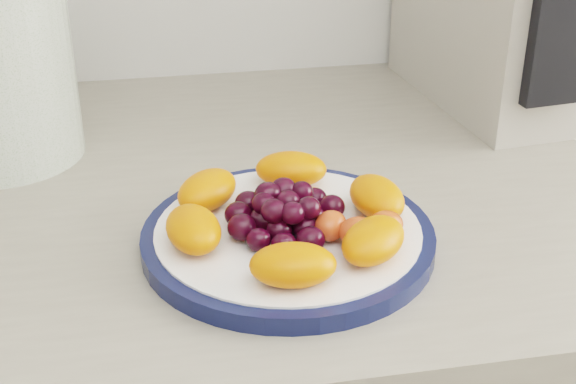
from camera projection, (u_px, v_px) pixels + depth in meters
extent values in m
cylinder|color=#10173C|center=(288.00, 238.00, 0.65)|extent=(0.24, 0.24, 0.01)
cylinder|color=white|center=(288.00, 237.00, 0.65)|extent=(0.22, 0.22, 0.02)
ellipsoid|color=#E65508|center=(377.00, 197.00, 0.66)|extent=(0.05, 0.07, 0.03)
ellipsoid|color=#E65508|center=(291.00, 169.00, 0.71)|extent=(0.07, 0.05, 0.03)
ellipsoid|color=#E65508|center=(207.00, 190.00, 0.67)|extent=(0.07, 0.07, 0.03)
ellipsoid|color=#E65508|center=(193.00, 229.00, 0.61)|extent=(0.05, 0.07, 0.03)
ellipsoid|color=#E65508|center=(293.00, 265.00, 0.57)|extent=(0.07, 0.05, 0.03)
ellipsoid|color=#E65508|center=(373.00, 240.00, 0.60)|extent=(0.07, 0.07, 0.03)
ellipsoid|color=black|center=(288.00, 217.00, 0.64)|extent=(0.02, 0.02, 0.02)
ellipsoid|color=black|center=(313.00, 216.00, 0.64)|extent=(0.02, 0.02, 0.02)
ellipsoid|color=black|center=(296.00, 206.00, 0.66)|extent=(0.02, 0.02, 0.02)
ellipsoid|color=black|center=(272.00, 208.00, 0.65)|extent=(0.02, 0.02, 0.02)
ellipsoid|color=black|center=(263.00, 219.00, 0.64)|extent=(0.02, 0.02, 0.02)
ellipsoid|color=black|center=(279.00, 230.00, 0.62)|extent=(0.02, 0.02, 0.02)
ellipsoid|color=black|center=(305.00, 228.00, 0.63)|extent=(0.02, 0.02, 0.02)
ellipsoid|color=black|center=(332.00, 207.00, 0.66)|extent=(0.02, 0.02, 0.02)
ellipsoid|color=black|center=(315.00, 199.00, 0.67)|extent=(0.02, 0.02, 0.02)
ellipsoid|color=black|center=(292.00, 194.00, 0.68)|extent=(0.02, 0.02, 0.02)
ellipsoid|color=black|center=(268.00, 196.00, 0.67)|extent=(0.02, 0.02, 0.02)
ellipsoid|color=black|center=(248.00, 203.00, 0.66)|extent=(0.02, 0.02, 0.02)
ellipsoid|color=black|center=(239.00, 215.00, 0.64)|extent=(0.02, 0.02, 0.02)
ellipsoid|color=black|center=(242.00, 227.00, 0.63)|extent=(0.02, 0.02, 0.02)
ellipsoid|color=black|center=(259.00, 240.00, 0.61)|extent=(0.02, 0.02, 0.02)
ellipsoid|color=black|center=(284.00, 244.00, 0.61)|extent=(0.02, 0.02, 0.02)
ellipsoid|color=black|center=(311.00, 240.00, 0.61)|extent=(0.02, 0.02, 0.02)
ellipsoid|color=black|center=(288.00, 202.00, 0.63)|extent=(0.02, 0.02, 0.02)
ellipsoid|color=black|center=(302.00, 192.00, 0.65)|extent=(0.02, 0.02, 0.02)
ellipsoid|color=black|center=(284.00, 190.00, 0.65)|extent=(0.02, 0.02, 0.02)
ellipsoid|color=black|center=(268.00, 195.00, 0.64)|extent=(0.02, 0.02, 0.02)
ellipsoid|color=black|center=(264.00, 204.00, 0.63)|extent=(0.02, 0.02, 0.02)
ellipsoid|color=black|center=(274.00, 211.00, 0.62)|extent=(0.02, 0.02, 0.02)
ellipsoid|color=black|center=(293.00, 213.00, 0.62)|extent=(0.02, 0.02, 0.02)
ellipsoid|color=black|center=(308.00, 208.00, 0.62)|extent=(0.02, 0.02, 0.02)
ellipsoid|color=red|center=(357.00, 232.00, 0.62)|extent=(0.03, 0.03, 0.02)
ellipsoid|color=red|center=(385.00, 225.00, 0.63)|extent=(0.03, 0.03, 0.02)
ellipsoid|color=red|center=(378.00, 244.00, 0.60)|extent=(0.04, 0.04, 0.02)
ellipsoid|color=red|center=(331.00, 226.00, 0.63)|extent=(0.04, 0.04, 0.02)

